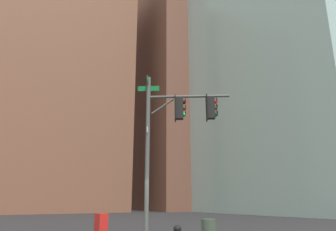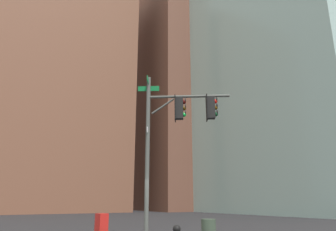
{
  "view_description": "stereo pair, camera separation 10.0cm",
  "coord_description": "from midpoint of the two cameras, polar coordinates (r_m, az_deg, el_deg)",
  "views": [
    {
      "loc": [
        -6.41,
        -11.72,
        1.62
      ],
      "look_at": [
        0.36,
        -0.27,
        5.32
      ],
      "focal_mm": 32.89,
      "sensor_mm": 36.0,
      "label": 1
    },
    {
      "loc": [
        -6.32,
        -11.77,
        1.62
      ],
      "look_at": [
        0.36,
        -0.27,
        5.32
      ],
      "focal_mm": 32.89,
      "sensor_mm": 36.0,
      "label": 2
    }
  ],
  "objects": [
    {
      "name": "signal_pole_assembly",
      "position": [
        13.7,
        1.7,
        -1.39
      ],
      "size": [
        3.53,
        2.6,
        7.18
      ],
      "rotation": [
        0.0,
        0.0,
        5.7
      ],
      "color": "#4C514C",
      "rests_on": "ground_plane"
    },
    {
      "name": "newspaper_box",
      "position": [
        15.68,
        -12.05,
        -19.24
      ],
      "size": [
        0.51,
        0.62,
        1.05
      ],
      "primitive_type": "cube",
      "rotation": [
        0.0,
        0.0,
        0.14
      ],
      "color": "red",
      "rests_on": "ground_plane"
    },
    {
      "name": "building_brick_nearside",
      "position": [
        65.9,
        5.63,
        9.41
      ],
      "size": [
        23.71,
        15.62,
        58.67
      ],
      "primitive_type": "cube",
      "color": "brown",
      "rests_on": "ground_plane"
    },
    {
      "name": "building_brick_midblock",
      "position": [
        54.83,
        -20.94,
        5.26
      ],
      "size": [
        23.96,
        16.43,
        40.27
      ],
      "primitive_type": "cube",
      "color": "brown",
      "rests_on": "ground_plane"
    },
    {
      "name": "building_glass_tower",
      "position": [
        57.9,
        21.1,
        14.94
      ],
      "size": [
        25.23,
        28.97,
        59.98
      ],
      "primitive_type": "cube",
      "color": "#9EC6C1",
      "rests_on": "ground_plane"
    }
  ]
}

